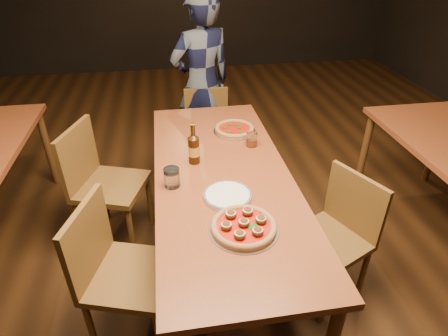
{
  "coord_description": "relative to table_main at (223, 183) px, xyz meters",
  "views": [
    {
      "loc": [
        -0.29,
        -1.84,
        1.97
      ],
      "look_at": [
        0.0,
        -0.05,
        0.82
      ],
      "focal_mm": 30.0,
      "sensor_mm": 36.0,
      "label": 1
    }
  ],
  "objects": [
    {
      "name": "ground",
      "position": [
        0.0,
        0.0,
        -0.68
      ],
      "size": [
        9.0,
        9.0,
        0.0
      ],
      "primitive_type": "plane",
      "color": "black"
    },
    {
      "name": "table_main",
      "position": [
        0.0,
        0.0,
        0.0
      ],
      "size": [
        0.8,
        2.0,
        0.75
      ],
      "color": "brown",
      "rests_on": "ground"
    },
    {
      "name": "chair_main_nw",
      "position": [
        -0.55,
        -0.43,
        -0.22
      ],
      "size": [
        0.53,
        0.53,
        0.91
      ],
      "primitive_type": null,
      "rotation": [
        0.0,
        0.0,
        1.27
      ],
      "color": "brown",
      "rests_on": "ground"
    },
    {
      "name": "chair_main_sw",
      "position": [
        -0.73,
        0.4,
        -0.21
      ],
      "size": [
        0.56,
        0.56,
        0.94
      ],
      "primitive_type": null,
      "rotation": [
        0.0,
        0.0,
        1.24
      ],
      "color": "brown",
      "rests_on": "ground"
    },
    {
      "name": "chair_main_e",
      "position": [
        0.58,
        -0.32,
        -0.25
      ],
      "size": [
        0.53,
        0.53,
        0.85
      ],
      "primitive_type": null,
      "rotation": [
        0.0,
        0.0,
        -1.14
      ],
      "color": "brown",
      "rests_on": "ground"
    },
    {
      "name": "chair_end",
      "position": [
        0.05,
        1.13,
        -0.26
      ],
      "size": [
        0.4,
        0.4,
        0.84
      ],
      "primitive_type": null,
      "rotation": [
        0.0,
        0.0,
        -0.03
      ],
      "color": "brown",
      "rests_on": "ground"
    },
    {
      "name": "pizza_meatball",
      "position": [
        0.02,
        -0.51,
        0.09
      ],
      "size": [
        0.34,
        0.34,
        0.06
      ],
      "rotation": [
        0.0,
        0.0,
        -0.16
      ],
      "color": "#B7B7BF",
      "rests_on": "table_main"
    },
    {
      "name": "pizza_margherita",
      "position": [
        0.17,
        0.54,
        0.09
      ],
      "size": [
        0.3,
        0.3,
        0.04
      ],
      "rotation": [
        0.0,
        0.0,
        -0.13
      ],
      "color": "#B7B7BF",
      "rests_on": "table_main"
    },
    {
      "name": "plate_stack",
      "position": [
        -0.01,
        -0.24,
        0.08
      ],
      "size": [
        0.26,
        0.26,
        0.02
      ],
      "primitive_type": "cylinder",
      "color": "white",
      "rests_on": "table_main"
    },
    {
      "name": "beer_bottle",
      "position": [
        -0.15,
        0.16,
        0.16
      ],
      "size": [
        0.07,
        0.07,
        0.25
      ],
      "rotation": [
        0.0,
        0.0,
        0.38
      ],
      "color": "black",
      "rests_on": "table_main"
    },
    {
      "name": "water_glass",
      "position": [
        -0.3,
        -0.08,
        0.13
      ],
      "size": [
        0.09,
        0.09,
        0.11
      ],
      "primitive_type": "cylinder",
      "color": "white",
      "rests_on": "table_main"
    },
    {
      "name": "amber_glass",
      "position": [
        0.25,
        0.31,
        0.12
      ],
      "size": [
        0.07,
        0.07,
        0.09
      ],
      "primitive_type": "cylinder",
      "color": "#A03F12",
      "rests_on": "table_main"
    },
    {
      "name": "diner",
      "position": [
        0.03,
        1.41,
        0.12
      ],
      "size": [
        0.68,
        0.56,
        1.61
      ],
      "primitive_type": "imported",
      "rotation": [
        0.0,
        0.0,
        3.49
      ],
      "color": "black",
      "rests_on": "ground"
    }
  ]
}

